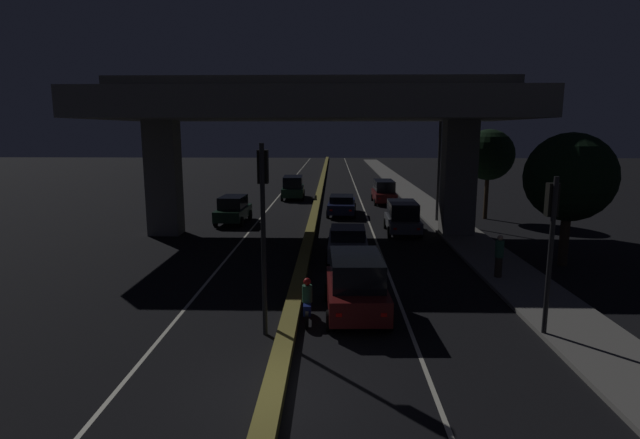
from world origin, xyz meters
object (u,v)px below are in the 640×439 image
Objects in this scene: car_dark_blue_fourth at (342,204)px; street_lamp at (434,155)px; car_dark_red_lead at (356,284)px; traffic_light_right_of_median at (551,229)px; car_dark_green_second_oncoming at (293,187)px; car_dark_red_fifth at (384,191)px; car_grey_third at (403,217)px; motorcycle_blue_filtering_near at (307,303)px; car_dark_green_lead_oncoming at (233,209)px; pedestrian_on_sidewalk at (499,256)px; traffic_light_left_of_median at (263,207)px; car_grey_second at (348,242)px.

street_lamp is at bearing -113.17° from car_dark_blue_fourth.
traffic_light_right_of_median is at bearing -108.36° from car_dark_red_lead.
car_dark_blue_fourth is at bearing 104.69° from traffic_light_right_of_median.
car_dark_red_fifth is at bearing 70.30° from car_dark_green_second_oncoming.
street_lamp is 5.45m from car_grey_third.
car_dark_green_second_oncoming is (-4.18, 8.40, 0.30)m from car_dark_blue_fourth.
car_dark_red_fifth is 2.62× the size of motorcycle_blue_filtering_near.
car_dark_green_lead_oncoming is 2.38× the size of pedestrian_on_sidewalk.
car_grey_third reaches higher than car_dark_green_lead_oncoming.
traffic_light_left_of_median is 1.20× the size of car_dark_blue_fourth.
car_dark_green_second_oncoming reaches higher than car_dark_green_lead_oncoming.
car_dark_red_lead reaches higher than motorcycle_blue_filtering_near.
car_dark_red_fifth is 1.09× the size of car_dark_green_lead_oncoming.
street_lamp reaches higher than motorcycle_blue_filtering_near.
street_lamp is 1.64× the size of car_dark_green_second_oncoming.
car_grey_third is 16.60m from car_dark_green_second_oncoming.
street_lamp is at bearing -24.42° from motorcycle_blue_filtering_near.
car_grey_third is 1.01× the size of car_dark_green_lead_oncoming.
car_dark_blue_fourth is (-3.48, 6.33, -0.23)m from car_grey_third.
pedestrian_on_sidewalk is (8.68, 5.57, -2.81)m from traffic_light_left_of_median.
traffic_light_right_of_median is at bearing -176.41° from car_dark_red_fifth.
car_dark_red_lead reaches higher than car_dark_blue_fourth.
car_dark_green_lead_oncoming is 2.40× the size of motorcycle_blue_filtering_near.
motorcycle_blue_filtering_near is (-7.00, 0.92, -2.61)m from traffic_light_right_of_median.
motorcycle_blue_filtering_near is (-1.56, -0.69, -0.42)m from car_dark_red_lead.
car_grey_third is (-2.10, 14.98, -2.25)m from traffic_light_right_of_median.
car_dark_red_lead is at bearing -178.52° from car_grey_second.
car_dark_blue_fourth is (2.61, 21.32, -3.08)m from traffic_light_left_of_median.
pedestrian_on_sidewalk is at bearing 49.11° from car_dark_green_lead_oncoming.
car_dark_red_fifth reaches higher than pedestrian_on_sidewalk.
car_dark_red_lead reaches higher than car_dark_green_lead_oncoming.
traffic_light_left_of_median reaches higher than traffic_light_right_of_median.
motorcycle_blue_filtering_near is (1.20, 0.92, -3.21)m from traffic_light_left_of_median.
traffic_light_right_of_median is 10.71m from car_grey_second.
street_lamp reaches higher than car_dark_blue_fourth.
traffic_light_left_of_median reaches higher than car_dark_red_fifth.
car_dark_green_lead_oncoming reaches higher than car_grey_second.
street_lamp is 13.50m from car_dark_green_lead_oncoming.
traffic_light_right_of_median reaches higher than car_dark_green_lead_oncoming.
street_lamp is 1.80× the size of car_dark_green_lead_oncoming.
street_lamp is at bearing -166.07° from car_dark_red_fifth.
car_dark_red_fifth is 8.16m from car_dark_green_second_oncoming.
pedestrian_on_sidewalk is at bearing -174.08° from car_dark_red_fifth.
pedestrian_on_sidewalk is (0.19, -12.89, -3.41)m from street_lamp.
car_dark_green_second_oncoming is (-10.05, 11.25, -3.38)m from street_lamp.
car_dark_blue_fourth is at bearing 111.08° from pedestrian_on_sidewalk.
car_dark_green_second_oncoming reaches higher than car_grey_second.
street_lamp is at bearing 89.09° from traffic_light_right_of_median.
car_dark_green_second_oncoming is at bearing 112.99° from pedestrian_on_sidewalk.
traffic_light_left_of_median reaches higher than car_dark_green_second_oncoming.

